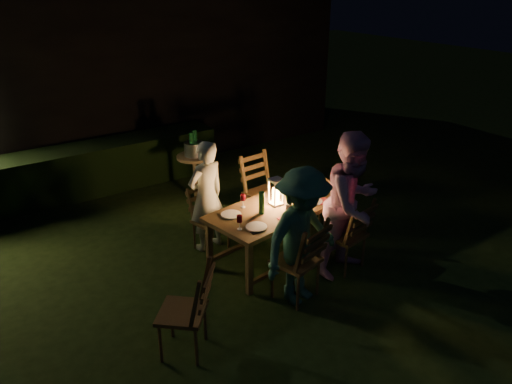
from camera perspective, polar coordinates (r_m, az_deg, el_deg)
garden_envelope at (r=10.86m, az=-20.15°, el=12.79°), size 40.00×40.00×3.20m
dining_table at (r=6.26m, az=2.27°, el=-2.31°), size 1.86×1.14×0.72m
chair_near_left at (r=5.69m, az=4.70°, el=-9.26°), size 0.57×0.60×1.04m
chair_near_right at (r=6.31m, az=10.17°, el=-6.13°), size 0.52×0.55×0.99m
chair_far_left at (r=6.67m, az=-5.26°, el=-4.33°), size 0.48×0.50×0.90m
chair_far_right at (r=7.24m, az=0.87°, el=-1.33°), size 0.53×0.57×1.08m
chair_end at (r=7.28m, az=8.99°, el=-1.98°), size 0.52×0.49×0.91m
chair_spare at (r=5.01m, az=-8.12°, el=-14.88°), size 0.65×0.65×1.00m
person_house_side at (r=6.50m, az=-5.69°, el=-0.47°), size 0.60×0.44×1.50m
person_opp_right at (r=6.01m, az=10.95°, el=-1.40°), size 0.97×0.81×1.79m
person_opp_left at (r=5.41m, az=5.25°, el=-5.17°), size 1.12×0.75×1.60m
lantern at (r=6.23m, az=2.30°, el=-0.13°), size 0.16×0.16×0.35m
plate_far_left at (r=6.03m, az=-2.86°, el=-2.58°), size 0.25×0.25×0.01m
plate_near_left at (r=5.74m, az=0.05°, el=-4.00°), size 0.25×0.25×0.01m
plate_far_right at (r=6.66m, az=3.61°, el=0.10°), size 0.25×0.25×0.01m
plate_near_right at (r=6.40m, az=6.50°, el=-1.06°), size 0.25×0.25×0.01m
wineglass_a at (r=6.18m, az=-1.50°, el=-1.01°), size 0.06×0.06×0.18m
wineglass_b at (r=5.66m, az=-1.90°, el=-3.49°), size 0.06×0.06×0.18m
wineglass_c at (r=6.23m, az=6.07°, el=-0.96°), size 0.06×0.06×0.18m
wineglass_d at (r=6.72m, az=4.86°, el=1.03°), size 0.06×0.06×0.18m
wineglass_e at (r=5.94m, az=3.71°, el=-2.15°), size 0.06×0.06×0.18m
bottle_table at (r=6.01m, az=0.65°, el=-1.24°), size 0.07×0.07×0.28m
napkin_left at (r=5.93m, az=3.50°, el=-3.07°), size 0.18×0.14×0.01m
napkin_right at (r=6.43m, az=7.62°, el=-1.02°), size 0.18×0.14×0.01m
phone at (r=5.65m, az=0.10°, el=-4.54°), size 0.14×0.07×0.01m
side_table at (r=8.00m, az=-7.06°, el=3.57°), size 0.55×0.55×0.75m
ice_bucket at (r=7.93m, az=-7.14°, el=4.91°), size 0.30×0.30×0.22m
bottle_bucket_a at (r=7.86m, az=-7.34°, el=5.11°), size 0.07×0.07×0.32m
bottle_bucket_b at (r=7.97m, az=-6.97°, el=5.40°), size 0.07×0.07×0.32m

